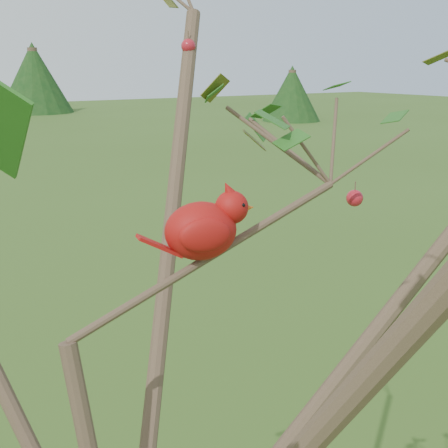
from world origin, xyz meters
name	(u,v)px	position (x,y,z in m)	size (l,w,h in m)	color
crabapple_tree	(128,267)	(0.03, -0.02, 2.12)	(2.35, 2.05, 2.95)	#3F2C22
cardinal	(205,228)	(0.24, 0.07, 2.14)	(0.25, 0.14, 0.17)	#B4150F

